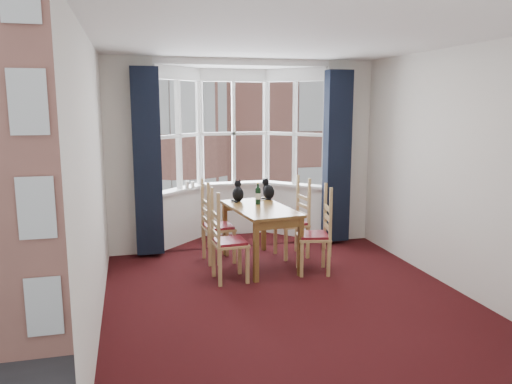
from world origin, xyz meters
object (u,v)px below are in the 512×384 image
object	(u,v)px
chair_right_near	(320,237)
chair_left_near	(223,244)
chair_right_far	(297,223)
cat_left	(238,193)
candle_short	(193,185)
chair_left_far	(212,228)
cat_right	(268,191)
candle_tall	(187,185)
wine_bottle	(258,195)
dining_table	(260,215)

from	to	relation	value
chair_right_near	chair_left_near	bearing A→B (deg)	-179.48
chair_right_far	cat_left	distance (m)	0.95
chair_right_far	candle_short	distance (m)	1.77
chair_left_far	candle_short	distance (m)	1.14
candle_short	cat_left	bearing A→B (deg)	-57.48
chair_right_near	cat_right	xyz separation A→B (m)	(-0.41, 1.03, 0.44)
cat_left	cat_right	bearing A→B (deg)	7.38
chair_left_near	candle_tall	xyz separation A→B (m)	(-0.22, 1.79, 0.46)
chair_right_near	cat_right	size ratio (longest dim) A/B	2.93
cat_right	wine_bottle	world-z (taller)	cat_right
chair_right_far	candle_short	world-z (taller)	candle_short
cat_left	candle_short	xyz separation A→B (m)	(-0.54, 0.84, 0.01)
chair_right_near	cat_left	distance (m)	1.38
cat_right	cat_left	bearing A→B (deg)	-172.62
dining_table	cat_right	world-z (taller)	cat_right
dining_table	candle_short	world-z (taller)	candle_short
chair_right_far	candle_tall	bearing A→B (deg)	144.72
chair_left_far	candle_tall	distance (m)	1.13
chair_right_near	wine_bottle	distance (m)	1.05
candle_tall	candle_short	xyz separation A→B (m)	(0.09, 0.03, -0.01)
chair_right_near	candle_tall	distance (m)	2.37
chair_left_far	candle_short	size ratio (longest dim) A/B	9.30
cat_left	wine_bottle	size ratio (longest dim) A/B	1.04
cat_left	wine_bottle	distance (m)	0.36
dining_table	candle_short	xyz separation A→B (m)	(-0.73, 1.33, 0.23)
dining_table	candle_tall	world-z (taller)	candle_tall
dining_table	candle_short	size ratio (longest dim) A/B	14.08
chair_left_far	chair_right_far	size ratio (longest dim) A/B	1.00
cat_left	candle_tall	xyz separation A→B (m)	(-0.63, 0.81, 0.01)
dining_table	chair_right_near	bearing A→B (deg)	-35.86
candle_tall	candle_short	size ratio (longest dim) A/B	1.17
candle_short	chair_left_near	bearing A→B (deg)	-86.00
wine_bottle	dining_table	bearing A→B (deg)	-96.12
chair_left_near	candle_tall	bearing A→B (deg)	97.00
chair_right_near	chair_right_far	bearing A→B (deg)	93.87
chair_left_near	chair_right_far	bearing A→B (deg)	32.16
chair_left_far	cat_left	distance (m)	0.63
dining_table	candle_tall	xyz separation A→B (m)	(-0.83, 1.30, 0.24)
chair_left_far	candle_tall	size ratio (longest dim) A/B	7.94
chair_left_far	chair_right_near	distance (m)	1.49
candle_tall	candle_short	world-z (taller)	candle_tall
cat_left	cat_right	distance (m)	0.46
chair_left_near	cat_right	distance (m)	1.43
dining_table	chair_left_far	xyz separation A→B (m)	(-0.61, 0.29, -0.21)
candle_tall	wine_bottle	bearing A→B (deg)	-52.08
chair_left_near	cat_left	size ratio (longest dim) A/B	2.96
chair_right_near	chair_left_far	bearing A→B (deg)	148.85
chair_right_near	chair_right_far	distance (m)	0.76
dining_table	wine_bottle	xyz separation A→B (m)	(0.02, 0.21, 0.24)
chair_left_far	chair_right_far	distance (m)	1.23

